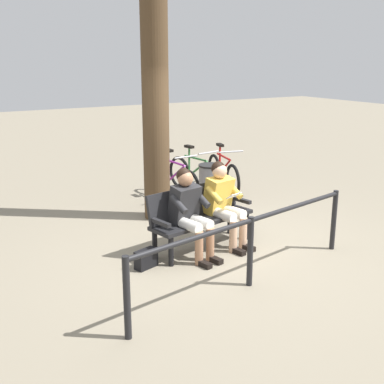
{
  "coord_description": "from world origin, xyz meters",
  "views": [
    {
      "loc": [
        3.63,
        5.31,
        2.62
      ],
      "look_at": [
        0.21,
        -0.48,
        0.75
      ],
      "focal_mm": 45.86,
      "sensor_mm": 36.0,
      "label": 1
    }
  ],
  "objects_px": {
    "tree_trunk": "(155,95)",
    "bicycle_red": "(223,174)",
    "person_companion": "(189,209)",
    "bench": "(199,213)",
    "bicycle_blue": "(174,181)",
    "handbag": "(146,259)",
    "litter_bin": "(211,189)",
    "bicycle_orange": "(195,176)",
    "person_reading": "(223,200)"
  },
  "relations": [
    {
      "from": "bicycle_blue",
      "to": "litter_bin",
      "type": "bearing_deg",
      "value": 2.23
    },
    {
      "from": "handbag",
      "to": "bicycle_blue",
      "type": "distance_m",
      "value": 3.16
    },
    {
      "from": "handbag",
      "to": "bicycle_red",
      "type": "bearing_deg",
      "value": -138.6
    },
    {
      "from": "bicycle_red",
      "to": "bicycle_blue",
      "type": "xyz_separation_m",
      "value": [
        1.1,
        -0.01,
        0.0
      ]
    },
    {
      "from": "bicycle_blue",
      "to": "handbag",
      "type": "bearing_deg",
      "value": -39.27
    },
    {
      "from": "handbag",
      "to": "bicycle_red",
      "type": "height_order",
      "value": "bicycle_red"
    },
    {
      "from": "bench",
      "to": "bicycle_orange",
      "type": "distance_m",
      "value": 2.81
    },
    {
      "from": "litter_bin",
      "to": "bicycle_blue",
      "type": "distance_m",
      "value": 1.09
    },
    {
      "from": "bicycle_orange",
      "to": "bicycle_blue",
      "type": "bearing_deg",
      "value": -83.38
    },
    {
      "from": "bench",
      "to": "bicycle_blue",
      "type": "relative_size",
      "value": 0.99
    },
    {
      "from": "person_companion",
      "to": "bicycle_red",
      "type": "relative_size",
      "value": 0.73
    },
    {
      "from": "bicycle_red",
      "to": "litter_bin",
      "type": "bearing_deg",
      "value": -29.58
    },
    {
      "from": "person_companion",
      "to": "litter_bin",
      "type": "bearing_deg",
      "value": -142.52
    },
    {
      "from": "bench",
      "to": "tree_trunk",
      "type": "distance_m",
      "value": 2.13
    },
    {
      "from": "bicycle_blue",
      "to": "bicycle_orange",
      "type": "bearing_deg",
      "value": 99.92
    },
    {
      "from": "handbag",
      "to": "tree_trunk",
      "type": "xyz_separation_m",
      "value": [
        -1.05,
        -1.77,
        1.9
      ]
    },
    {
      "from": "person_companion",
      "to": "handbag",
      "type": "height_order",
      "value": "person_companion"
    },
    {
      "from": "person_companion",
      "to": "bicycle_orange",
      "type": "bearing_deg",
      "value": -133.58
    },
    {
      "from": "handbag",
      "to": "bicycle_red",
      "type": "distance_m",
      "value": 3.88
    },
    {
      "from": "person_companion",
      "to": "tree_trunk",
      "type": "relative_size",
      "value": 0.3
    },
    {
      "from": "bench",
      "to": "bicycle_blue",
      "type": "bearing_deg",
      "value": -121.68
    },
    {
      "from": "litter_bin",
      "to": "bicycle_orange",
      "type": "height_order",
      "value": "bicycle_orange"
    },
    {
      "from": "person_reading",
      "to": "litter_bin",
      "type": "xyz_separation_m",
      "value": [
        -0.63,
        -1.31,
        -0.24
      ]
    },
    {
      "from": "bench",
      "to": "bicycle_red",
      "type": "xyz_separation_m",
      "value": [
        -1.95,
        -2.28,
        -0.15
      ]
    },
    {
      "from": "handbag",
      "to": "tree_trunk",
      "type": "height_order",
      "value": "tree_trunk"
    },
    {
      "from": "litter_bin",
      "to": "bicycle_red",
      "type": "bearing_deg",
      "value": -132.4
    },
    {
      "from": "handbag",
      "to": "bicycle_orange",
      "type": "height_order",
      "value": "bicycle_orange"
    },
    {
      "from": "handbag",
      "to": "tree_trunk",
      "type": "distance_m",
      "value": 2.8
    },
    {
      "from": "person_companion",
      "to": "handbag",
      "type": "bearing_deg",
      "value": -7.04
    },
    {
      "from": "tree_trunk",
      "to": "bicycle_red",
      "type": "bearing_deg",
      "value": -156.8
    },
    {
      "from": "tree_trunk",
      "to": "bicycle_red",
      "type": "distance_m",
      "value": 2.62
    },
    {
      "from": "bicycle_red",
      "to": "bicycle_blue",
      "type": "distance_m",
      "value": 1.1
    },
    {
      "from": "person_reading",
      "to": "tree_trunk",
      "type": "relative_size",
      "value": 0.3
    },
    {
      "from": "handbag",
      "to": "tree_trunk",
      "type": "bearing_deg",
      "value": -120.72
    },
    {
      "from": "person_reading",
      "to": "bicycle_red",
      "type": "height_order",
      "value": "person_reading"
    },
    {
      "from": "handbag",
      "to": "bicycle_orange",
      "type": "xyz_separation_m",
      "value": [
        -2.35,
        -2.71,
        0.24
      ]
    },
    {
      "from": "tree_trunk",
      "to": "litter_bin",
      "type": "height_order",
      "value": "tree_trunk"
    },
    {
      "from": "person_companion",
      "to": "tree_trunk",
      "type": "xyz_separation_m",
      "value": [
        -0.38,
        -1.71,
        1.36
      ]
    },
    {
      "from": "tree_trunk",
      "to": "litter_bin",
      "type": "distance_m",
      "value": 1.84
    },
    {
      "from": "bench",
      "to": "person_reading",
      "type": "relative_size",
      "value": 1.38
    },
    {
      "from": "bench",
      "to": "person_reading",
      "type": "distance_m",
      "value": 0.39
    },
    {
      "from": "person_reading",
      "to": "person_companion",
      "type": "xyz_separation_m",
      "value": [
        0.63,
        0.13,
        -0.0
      ]
    },
    {
      "from": "litter_bin",
      "to": "bicycle_blue",
      "type": "xyz_separation_m",
      "value": [
        0.12,
        -1.08,
        -0.07
      ]
    },
    {
      "from": "bench",
      "to": "tree_trunk",
      "type": "bearing_deg",
      "value": -104.91
    },
    {
      "from": "handbag",
      "to": "bicycle_blue",
      "type": "bearing_deg",
      "value": -125.05
    },
    {
      "from": "litter_bin",
      "to": "bicycle_red",
      "type": "distance_m",
      "value": 1.45
    },
    {
      "from": "person_companion",
      "to": "bicycle_orange",
      "type": "distance_m",
      "value": 3.16
    },
    {
      "from": "bench",
      "to": "handbag",
      "type": "xyz_separation_m",
      "value": [
        0.96,
        0.28,
        -0.39
      ]
    },
    {
      "from": "person_companion",
      "to": "bicycle_blue",
      "type": "xyz_separation_m",
      "value": [
        -1.13,
        -2.52,
        -0.3
      ]
    },
    {
      "from": "bench",
      "to": "litter_bin",
      "type": "relative_size",
      "value": 1.94
    }
  ]
}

